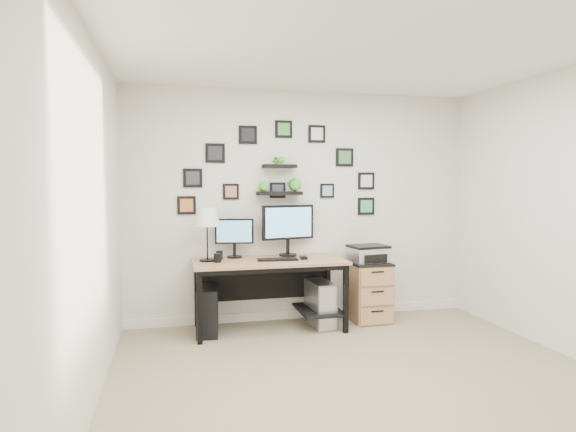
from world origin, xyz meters
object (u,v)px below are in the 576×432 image
object	(u,v)px
monitor_right	(288,226)
mug	(218,258)
file_cabinet	(368,291)
table_lamp	(207,218)
printer	(368,254)
pc_tower_grey	(320,303)
pc_tower_black	(207,310)
desk	(272,271)
monitor_left	(234,235)

from	to	relation	value
monitor_right	mug	bearing A→B (deg)	-163.35
mug	file_cabinet	xyz separation A→B (m)	(1.71, 0.11, -0.46)
table_lamp	printer	distance (m)	1.86
pc_tower_grey	file_cabinet	bearing A→B (deg)	7.67
table_lamp	monitor_right	bearing A→B (deg)	8.67
pc_tower_black	pc_tower_grey	xyz separation A→B (m)	(1.23, -0.01, 0.00)
pc_tower_black	printer	distance (m)	1.89
table_lamp	desk	bearing A→B (deg)	-4.33
pc_tower_black	file_cabinet	size ratio (longest dim) A/B	0.73
desk	pc_tower_black	distance (m)	0.79
monitor_left	mug	bearing A→B (deg)	-129.30
monitor_left	printer	xyz separation A→B (m)	(1.51, -0.14, -0.24)
monitor_left	monitor_right	size ratio (longest dim) A/B	0.70
desk	file_cabinet	size ratio (longest dim) A/B	2.39
file_cabinet	monitor_right	bearing A→B (deg)	171.83
monitor_left	file_cabinet	distance (m)	1.65
mug	file_cabinet	world-z (taller)	mug
file_cabinet	pc_tower_black	bearing A→B (deg)	-177.89
desk	file_cabinet	xyz separation A→B (m)	(1.13, 0.06, -0.29)
desk	monitor_right	xyz separation A→B (m)	(0.22, 0.19, 0.46)
desk	mug	distance (m)	0.61
monitor_right	printer	distance (m)	0.97
monitor_right	mug	distance (m)	0.89
pc_tower_grey	printer	distance (m)	0.79
pc_tower_grey	file_cabinet	xyz separation A→B (m)	(0.59, 0.08, 0.09)
file_cabinet	pc_tower_grey	bearing A→B (deg)	-172.33
monitor_right	printer	bearing A→B (deg)	-8.08
mug	printer	bearing A→B (deg)	3.73
printer	monitor_right	bearing A→B (deg)	171.92
monitor_right	printer	size ratio (longest dim) A/B	1.35
monitor_left	mug	xyz separation A→B (m)	(-0.21, -0.25, -0.21)
mug	pc_tower_black	world-z (taller)	mug
desk	printer	bearing A→B (deg)	3.03
desk	printer	world-z (taller)	printer
monitor_left	pc_tower_grey	world-z (taller)	monitor_left
pc_tower_black	printer	size ratio (longest dim) A/B	1.08
monitor_left	pc_tower_grey	bearing A→B (deg)	-13.62
pc_tower_black	file_cabinet	world-z (taller)	file_cabinet
table_lamp	pc_tower_black	bearing A→B (deg)	-100.36
monitor_right	table_lamp	world-z (taller)	monitor_right
mug	file_cabinet	bearing A→B (deg)	3.68
pc_tower_black	file_cabinet	distance (m)	1.82
monitor_right	mug	world-z (taller)	monitor_right
file_cabinet	table_lamp	bearing A→B (deg)	-179.79
pc_tower_black	mug	bearing A→B (deg)	-16.35
monitor_right	pc_tower_grey	xyz separation A→B (m)	(0.32, -0.21, -0.84)
monitor_right	table_lamp	xyz separation A→B (m)	(-0.90, -0.14, 0.11)
monitor_left	pc_tower_black	xyz separation A→B (m)	(-0.31, -0.21, -0.76)
monitor_left	pc_tower_black	size ratio (longest dim) A/B	0.88
pc_tower_black	pc_tower_grey	size ratio (longest dim) A/B	0.96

